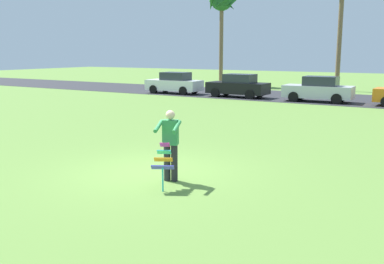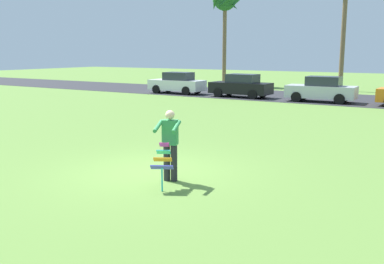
% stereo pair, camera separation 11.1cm
% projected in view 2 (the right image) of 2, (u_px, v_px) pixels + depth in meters
% --- Properties ---
extents(ground_plane, '(120.00, 120.00, 0.00)m').
position_uv_depth(ground_plane, '(153.00, 172.00, 11.42)').
color(ground_plane, olive).
extents(road_strip, '(120.00, 8.00, 0.01)m').
position_uv_depth(road_strip, '(342.00, 99.00, 29.01)').
color(road_strip, '#2D2D33').
rests_on(road_strip, ground).
extents(person_kite_flyer, '(0.69, 0.76, 1.73)m').
position_uv_depth(person_kite_flyer, '(170.00, 143.00, 10.49)').
color(person_kite_flyer, '#26262B').
rests_on(person_kite_flyer, ground).
extents(kite_held, '(0.62, 0.73, 1.03)m').
position_uv_depth(kite_held, '(163.00, 160.00, 9.90)').
color(kite_held, '#D83399').
rests_on(kite_held, ground).
extents(parked_car_white, '(4.23, 1.89, 1.60)m').
position_uv_depth(parked_car_white, '(177.00, 83.00, 32.79)').
color(parked_car_white, white).
rests_on(parked_car_white, ground).
extents(parked_car_black, '(4.23, 1.90, 1.60)m').
position_uv_depth(parked_car_black, '(241.00, 86.00, 30.09)').
color(parked_car_black, black).
rests_on(parked_car_black, ground).
extents(parked_car_silver, '(4.26, 1.96, 1.60)m').
position_uv_depth(parked_car_silver, '(321.00, 90.00, 27.25)').
color(parked_car_silver, silver).
rests_on(parked_car_silver, ground).
extents(palm_tree_left_near, '(2.58, 2.71, 8.84)m').
position_uv_depth(palm_tree_left_near, '(225.00, 3.00, 39.58)').
color(palm_tree_left_near, brown).
rests_on(palm_tree_left_near, ground).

